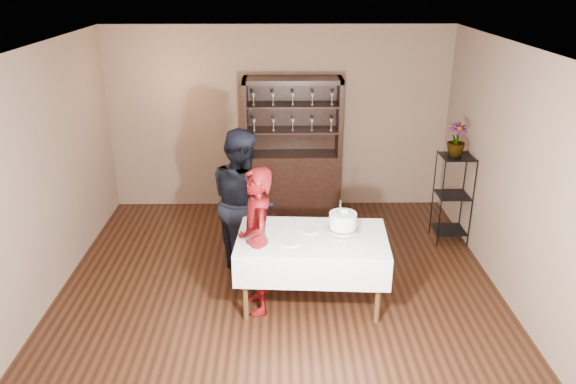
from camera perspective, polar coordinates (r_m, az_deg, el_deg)
name	(u,v)px	position (r m, az deg, el deg)	size (l,w,h in m)	color
floor	(279,288)	(6.55, -0.88, -9.68)	(5.00, 5.00, 0.00)	black
ceiling	(278,47)	(5.63, -1.04, 14.47)	(5.00, 5.00, 0.00)	silver
back_wall	(279,119)	(8.34, -0.96, 7.43)	(5.00, 0.02, 2.70)	#745C4B
wall_left	(42,179)	(6.46, -23.72, 1.23)	(0.02, 5.00, 2.70)	#745C4B
wall_right	(513,176)	(6.45, 21.85, 1.49)	(0.02, 5.00, 2.70)	#745C4B
china_hutch	(292,168)	(8.31, 0.45, 2.43)	(1.40, 0.48, 2.00)	black
plant_etagere	(453,195)	(7.67, 16.37, -0.29)	(0.42, 0.42, 1.20)	black
cake_table	(312,252)	(6.02, 2.46, -6.10)	(1.64, 1.07, 0.79)	white
woman	(257,241)	(5.81, -3.17, -5.03)	(0.58, 0.38, 1.60)	#3D050A
man	(243,201)	(6.61, -4.64, -0.89)	(0.85, 0.66, 1.75)	black
cake	(343,222)	(5.85, 5.58, -3.09)	(0.37, 0.37, 0.44)	white
plate_near	(289,242)	(5.79, 0.15, -5.13)	(0.22, 0.22, 0.01)	white
plate_far	(310,230)	(6.05, 2.28, -3.88)	(0.20, 0.20, 0.01)	white
potted_plant	(457,140)	(7.45, 16.75, 5.10)	(0.23, 0.23, 0.42)	#41642F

